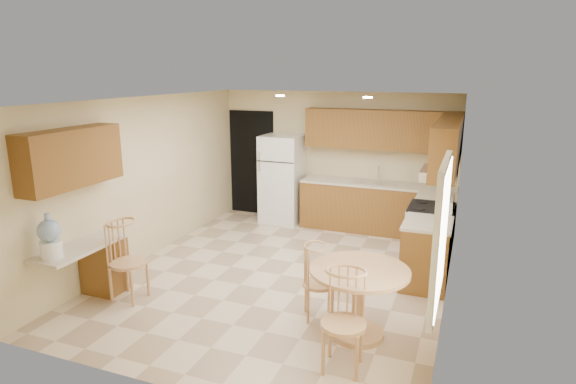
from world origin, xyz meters
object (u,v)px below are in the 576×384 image
at_px(refrigerator, 282,179).
at_px(dining_table, 359,293).
at_px(water_crock, 50,238).
at_px(stove, 429,235).
at_px(chair_table_a, 317,277).
at_px(chair_table_b, 341,316).
at_px(chair_desk, 122,256).

bearing_deg(refrigerator, dining_table, -57.01).
xyz_separation_m(refrigerator, water_crock, (-1.05, -4.52, 0.17)).
xyz_separation_m(refrigerator, stove, (2.88, -1.22, -0.37)).
bearing_deg(chair_table_a, refrigerator, -176.50).
xyz_separation_m(chair_table_a, water_crock, (-2.87, -1.06, 0.46)).
bearing_deg(water_crock, stove, 40.06).
height_order(refrigerator, chair_table_b, refrigerator).
relative_size(stove, dining_table, 1.01).
relative_size(dining_table, chair_desk, 1.05).
xyz_separation_m(chair_desk, water_crock, (-0.45, -0.63, 0.38)).
distance_m(stove, chair_desk, 4.38).
height_order(refrigerator, dining_table, refrigerator).
height_order(refrigerator, chair_table_a, refrigerator).
bearing_deg(stove, chair_table_b, -99.47).
height_order(refrigerator, stove, refrigerator).
relative_size(refrigerator, water_crock, 3.15).
bearing_deg(dining_table, chair_table_a, 162.87).
xyz_separation_m(dining_table, chair_table_a, (-0.53, 0.16, 0.03)).
relative_size(refrigerator, chair_table_a, 1.87).
height_order(stove, dining_table, stove).
xyz_separation_m(stove, dining_table, (-0.52, -2.40, 0.05)).
distance_m(dining_table, chair_table_b, 0.75).
distance_m(chair_table_b, chair_desk, 2.99).
height_order(chair_desk, water_crock, water_crock).
bearing_deg(chair_desk, dining_table, 93.85).
relative_size(stove, chair_desk, 1.06).
height_order(dining_table, chair_table_a, chair_table_a).
distance_m(chair_table_b, water_crock, 3.43).
relative_size(refrigerator, dining_table, 1.56).
bearing_deg(dining_table, chair_desk, -174.79).
xyz_separation_m(stove, chair_table_a, (-1.06, -2.24, 0.08)).
bearing_deg(water_crock, dining_table, 14.83).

